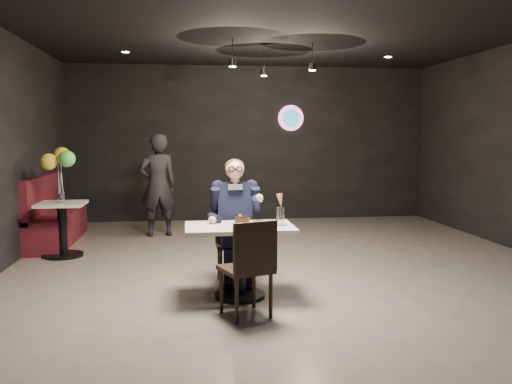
{
  "coord_description": "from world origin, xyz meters",
  "views": [
    {
      "loc": [
        -1.24,
        -6.1,
        1.67
      ],
      "look_at": [
        -0.47,
        -0.08,
        1.03
      ],
      "focal_mm": 38.0,
      "sensor_mm": 36.0,
      "label": 1
    }
  ],
  "objects": [
    {
      "name": "seated_man",
      "position": [
        -0.72,
        -0.13,
        0.72
      ],
      "size": [
        0.6,
        0.8,
        1.44
      ],
      "primitive_type": "cube",
      "color": "black",
      "rests_on": "floor"
    },
    {
      "name": "chair_near",
      "position": [
        -0.72,
        -1.26,
        0.46
      ],
      "size": [
        0.55,
        0.57,
        0.92
      ],
      "primitive_type": "cube",
      "rotation": [
        0.0,
        0.0,
        0.34
      ],
      "color": "black",
      "rests_on": "floor"
    },
    {
      "name": "balloon_bunch",
      "position": [
        -2.95,
        1.52,
        1.24
      ],
      "size": [
        0.41,
        0.41,
        0.68
      ],
      "primitive_type": "cube",
      "color": "gold",
      "rests_on": "balloon_vase"
    },
    {
      "name": "dessert_plate",
      "position": [
        -0.68,
        -0.73,
        0.76
      ],
      "size": [
        0.23,
        0.23,
        0.01
      ],
      "primitive_type": "cylinder",
      "color": "white",
      "rests_on": "main_table"
    },
    {
      "name": "pendant_lights",
      "position": [
        0.0,
        2.0,
        2.88
      ],
      "size": [
        1.4,
        1.2,
        0.36
      ],
      "primitive_type": "cube",
      "color": "black",
      "rests_on": "floor"
    },
    {
      "name": "cake_slice",
      "position": [
        -0.7,
        -0.74,
        0.8
      ],
      "size": [
        0.14,
        0.13,
        0.08
      ],
      "primitive_type": "cube",
      "rotation": [
        0.0,
        0.0,
        0.35
      ],
      "color": "black",
      "rests_on": "dessert_plate"
    },
    {
      "name": "chair_far",
      "position": [
        -0.72,
        -0.13,
        0.46
      ],
      "size": [
        0.42,
        0.46,
        0.92
      ],
      "primitive_type": "cube",
      "color": "black",
      "rests_on": "floor"
    },
    {
      "name": "main_table",
      "position": [
        -0.72,
        -0.68,
        0.38
      ],
      "size": [
        1.1,
        0.7,
        0.75
      ],
      "primitive_type": "cube",
      "color": "white",
      "rests_on": "floor"
    },
    {
      "name": "sundae_glass",
      "position": [
        -0.3,
        -0.71,
        0.84
      ],
      "size": [
        0.08,
        0.08,
        0.18
      ],
      "primitive_type": "cylinder",
      "color": "silver",
      "rests_on": "main_table"
    },
    {
      "name": "wafer_cone",
      "position": [
        -0.3,
        -0.71,
        1.0
      ],
      "size": [
        0.09,
        0.09,
        0.14
      ],
      "primitive_type": "cone",
      "rotation": [
        0.0,
        0.0,
        0.26
      ],
      "color": "tan",
      "rests_on": "sundae_glass"
    },
    {
      "name": "booth_bench",
      "position": [
        -3.25,
        2.52,
        0.52
      ],
      "size": [
        0.52,
        2.09,
        1.05
      ],
      "primitive_type": "cube",
      "color": "#470F1A",
      "rests_on": "floor"
    },
    {
      "name": "floor",
      "position": [
        0.0,
        0.0,
        0.0
      ],
      "size": [
        9.0,
        9.0,
        0.0
      ],
      "primitive_type": "plane",
      "color": "slate",
      "rests_on": "ground"
    },
    {
      "name": "wall_sign",
      "position": [
        0.8,
        4.47,
        2.0
      ],
      "size": [
        0.5,
        0.06,
        0.5
      ],
      "primitive_type": null,
      "color": "pink",
      "rests_on": "floor"
    },
    {
      "name": "side_table",
      "position": [
        -2.95,
        1.52,
        0.39
      ],
      "size": [
        0.62,
        0.62,
        0.77
      ],
      "primitive_type": "cube",
      "color": "white",
      "rests_on": "floor"
    },
    {
      "name": "balloon_vase",
      "position": [
        -2.95,
        1.52,
        0.82
      ],
      "size": [
        0.09,
        0.09,
        0.14
      ],
      "primitive_type": "cylinder",
      "color": "silver",
      "rests_on": "side_table"
    },
    {
      "name": "mint_leaf",
      "position": [
        -0.65,
        -0.76,
        0.84
      ],
      "size": [
        0.06,
        0.04,
        0.01
      ],
      "primitive_type": "ellipsoid",
      "color": "green",
      "rests_on": "cake_slice"
    },
    {
      "name": "passerby",
      "position": [
        -1.72,
        2.91,
        0.84
      ],
      "size": [
        0.69,
        0.53,
        1.69
      ],
      "primitive_type": "imported",
      "rotation": [
        0.0,
        0.0,
        3.37
      ],
      "color": "black",
      "rests_on": "floor"
    }
  ]
}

